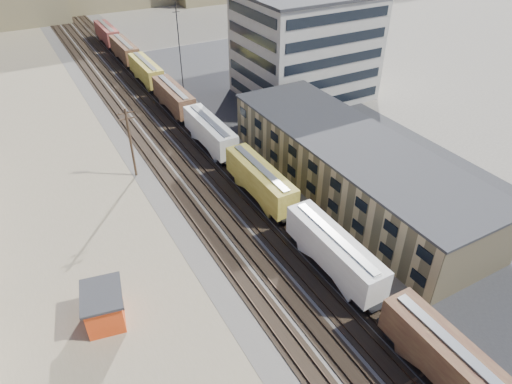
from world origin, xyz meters
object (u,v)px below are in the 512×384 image
utility_pole_north (131,141)px  maintenance_shed (104,306)px  freight_train (190,113)px  parked_car_blue (273,86)px

utility_pole_north → maintenance_shed: utility_pole_north is taller
utility_pole_north → maintenance_shed: 25.57m
freight_train → maintenance_shed: freight_train is taller
parked_car_blue → utility_pole_north: bearing=175.3°
utility_pole_north → freight_train: bearing=38.0°
maintenance_shed → parked_car_blue: 59.39m
utility_pole_north → maintenance_shed: bearing=-113.0°
parked_car_blue → freight_train: bearing=168.6°
freight_train → parked_car_blue: (20.61, 8.21, -2.07)m
utility_pole_north → parked_car_blue: 37.71m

